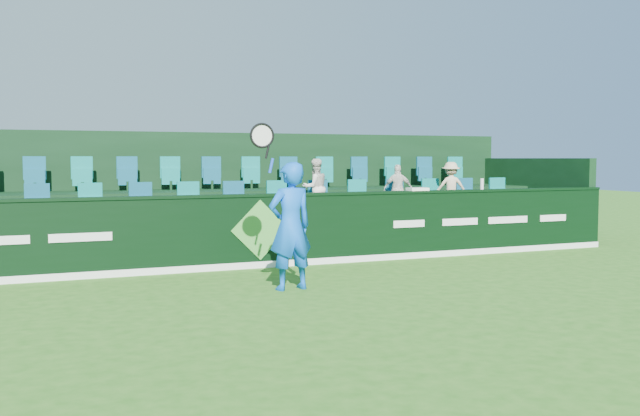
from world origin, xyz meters
name	(u,v)px	position (x,y,z in m)	size (l,w,h in m)	color
ground	(352,310)	(0.00, 0.00, 0.00)	(60.00, 60.00, 0.00)	#286718
sponsor_hoarding	(258,231)	(0.00, 4.00, 0.67)	(16.00, 0.25, 1.35)	black
stand_tier_front	(241,239)	(0.00, 5.10, 0.40)	(16.00, 2.00, 0.80)	black
stand_tier_back	(216,219)	(0.00, 7.00, 0.65)	(16.00, 1.80, 1.30)	black
stand_rear	(211,193)	(0.00, 7.44, 1.22)	(16.00, 4.10, 2.60)	black
seat_row_front	(235,203)	(0.00, 5.50, 1.10)	(13.50, 0.50, 0.60)	#0D7971
seat_row_back	(213,176)	(0.00, 7.30, 1.60)	(13.50, 0.50, 0.60)	#0D7971
tennis_player	(290,225)	(-0.24, 1.69, 0.98)	(1.08, 0.55, 2.56)	blue
spectator_left	(315,188)	(1.59, 5.12, 1.40)	(0.58, 0.45, 1.19)	silver
spectator_middle	(398,189)	(3.53, 5.12, 1.33)	(0.62, 0.26, 1.07)	silver
spectator_right	(451,187)	(4.87, 5.12, 1.36)	(0.72, 0.42, 1.12)	#CCBB90
towel	(418,189)	(3.35, 4.00, 1.38)	(0.40, 0.26, 0.06)	white
drinks_bottle	(482,184)	(4.90, 4.00, 1.46)	(0.07, 0.07, 0.23)	silver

